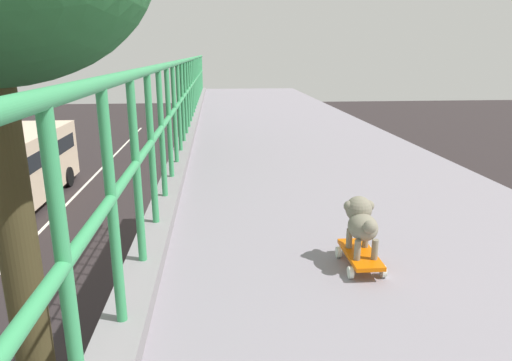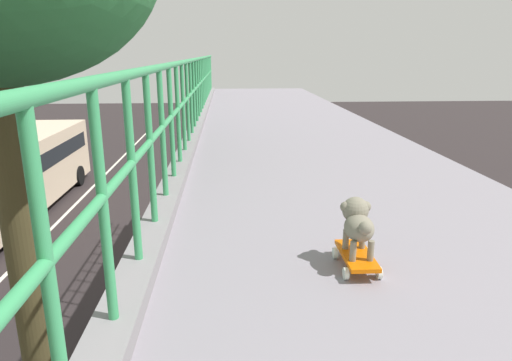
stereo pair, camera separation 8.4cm
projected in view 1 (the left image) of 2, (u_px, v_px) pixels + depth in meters
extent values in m
cylinder|color=#399B5C|center=(66.00, 282.00, 1.25)|extent=(0.04, 0.04, 1.00)
cylinder|color=#399B5C|center=(112.00, 211.00, 1.81)|extent=(0.04, 0.04, 1.00)
cylinder|color=#399B5C|center=(137.00, 173.00, 2.37)|extent=(0.04, 0.04, 1.00)
cylinder|color=#399B5C|center=(152.00, 150.00, 2.94)|extent=(0.04, 0.04, 1.00)
cylinder|color=#399B5C|center=(162.00, 134.00, 3.50)|extent=(0.04, 0.04, 1.00)
cylinder|color=#399B5C|center=(169.00, 123.00, 4.06)|extent=(0.04, 0.04, 1.00)
cylinder|color=#399B5C|center=(175.00, 114.00, 4.63)|extent=(0.04, 0.04, 1.00)
cylinder|color=#399B5C|center=(179.00, 108.00, 5.19)|extent=(0.04, 0.04, 1.00)
cylinder|color=#399B5C|center=(183.00, 102.00, 5.75)|extent=(0.04, 0.04, 1.00)
cylinder|color=#399B5C|center=(185.00, 98.00, 6.31)|extent=(0.04, 0.04, 1.00)
cylinder|color=#399B5C|center=(188.00, 94.00, 6.88)|extent=(0.04, 0.04, 1.00)
cylinder|color=#399B5C|center=(190.00, 91.00, 7.44)|extent=(0.04, 0.04, 1.00)
cylinder|color=#399B5C|center=(192.00, 88.00, 8.00)|extent=(0.04, 0.04, 1.00)
cylinder|color=#399B5C|center=(193.00, 86.00, 8.56)|extent=(0.04, 0.04, 1.00)
cylinder|color=#399B5C|center=(194.00, 84.00, 9.13)|extent=(0.04, 0.04, 1.00)
cylinder|color=#399B5C|center=(196.00, 82.00, 9.69)|extent=(0.04, 0.04, 1.00)
cylinder|color=#399B5C|center=(197.00, 80.00, 10.25)|extent=(0.04, 0.04, 1.00)
cylinder|color=#399B5C|center=(198.00, 79.00, 10.82)|extent=(0.04, 0.04, 1.00)
cylinder|color=#399B5C|center=(198.00, 78.00, 11.38)|extent=(0.04, 0.04, 1.00)
cylinder|color=#399B5C|center=(199.00, 76.00, 11.94)|extent=(0.04, 0.04, 1.00)
cylinder|color=#399B5C|center=(200.00, 75.00, 12.50)|extent=(0.04, 0.04, 1.00)
cylinder|color=#399B5C|center=(201.00, 74.00, 13.07)|extent=(0.04, 0.04, 1.00)
cylinder|color=#399B5C|center=(201.00, 73.00, 13.63)|extent=(0.04, 0.04, 1.00)
cylinder|color=#399B5C|center=(202.00, 73.00, 14.19)|extent=(0.04, 0.04, 1.00)
cube|color=beige|center=(0.00, 176.00, 17.69)|extent=(2.54, 11.63, 2.72)
cylinder|color=black|center=(68.00, 177.00, 22.01)|extent=(0.28, 0.96, 0.96)
cylinder|color=black|center=(16.00, 178.00, 21.80)|extent=(0.28, 0.96, 0.96)
cylinder|color=black|center=(0.00, 234.00, 15.05)|extent=(0.28, 0.96, 0.96)
cylinder|color=#4C4225|center=(28.00, 308.00, 5.78)|extent=(0.47, 0.47, 6.35)
cube|color=#E26005|center=(360.00, 254.00, 2.61)|extent=(0.17, 0.41, 0.02)
cylinder|color=white|center=(368.00, 251.00, 2.76)|extent=(0.02, 0.07, 0.07)
cylinder|color=white|center=(338.00, 252.00, 2.75)|extent=(0.02, 0.07, 0.07)
cylinder|color=white|center=(383.00, 271.00, 2.51)|extent=(0.02, 0.07, 0.07)
cylinder|color=white|center=(350.00, 273.00, 2.49)|extent=(0.02, 0.07, 0.07)
cylinder|color=gray|center=(366.00, 238.00, 2.67)|extent=(0.04, 0.04, 0.12)
cylinder|color=gray|center=(349.00, 238.00, 2.66)|extent=(0.04, 0.04, 0.12)
cylinder|color=gray|center=(375.00, 249.00, 2.51)|extent=(0.04, 0.04, 0.12)
cylinder|color=gray|center=(357.00, 250.00, 2.50)|extent=(0.04, 0.04, 0.12)
ellipsoid|color=gray|center=(363.00, 227.00, 2.56)|extent=(0.17, 0.22, 0.15)
sphere|color=gray|center=(359.00, 209.00, 2.63)|extent=(0.15, 0.15, 0.15)
ellipsoid|color=#767758|center=(355.00, 207.00, 2.70)|extent=(0.05, 0.07, 0.05)
sphere|color=gray|center=(369.00, 206.00, 2.62)|extent=(0.06, 0.06, 0.06)
sphere|color=gray|center=(349.00, 206.00, 2.62)|extent=(0.06, 0.06, 0.06)
sphere|color=gray|center=(370.00, 227.00, 2.43)|extent=(0.07, 0.07, 0.07)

